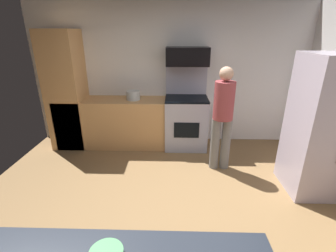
% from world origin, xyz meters
% --- Properties ---
extents(ground_plane, '(5.20, 4.80, 0.02)m').
position_xyz_m(ground_plane, '(0.00, 0.00, -0.01)').
color(ground_plane, olive).
extents(wall_back, '(5.20, 0.12, 2.60)m').
position_xyz_m(wall_back, '(0.00, 2.34, 1.30)').
color(wall_back, white).
rests_on(wall_back, ground).
extents(lower_cabinet_run, '(2.40, 0.60, 0.90)m').
position_xyz_m(lower_cabinet_run, '(-0.90, 1.98, 0.45)').
color(lower_cabinet_run, tan).
rests_on(lower_cabinet_run, ground).
extents(cabinet_column, '(0.60, 0.60, 2.10)m').
position_xyz_m(cabinet_column, '(-1.90, 1.98, 1.05)').
color(cabinet_column, tan).
rests_on(cabinet_column, ground).
extents(oven_range, '(0.76, 0.65, 1.50)m').
position_xyz_m(oven_range, '(0.28, 1.97, 0.51)').
color(oven_range, '#AFB2C5').
rests_on(oven_range, ground).
extents(microwave, '(0.74, 0.38, 0.31)m').
position_xyz_m(microwave, '(0.28, 2.06, 1.66)').
color(microwave, black).
rests_on(microwave, oven_range).
extents(refrigerator, '(0.83, 0.75, 1.83)m').
position_xyz_m(refrigerator, '(2.03, 0.67, 0.91)').
color(refrigerator, '#BDB0C2').
rests_on(refrigerator, ground).
extents(person_cook, '(0.31, 0.30, 1.60)m').
position_xyz_m(person_cook, '(0.79, 1.18, 0.90)').
color(person_cook, slate).
rests_on(person_cook, ground).
extents(stock_pot, '(0.25, 0.25, 0.16)m').
position_xyz_m(stock_pot, '(-0.69, 1.98, 0.98)').
color(stock_pot, silver).
rests_on(stock_pot, lower_cabinet_run).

